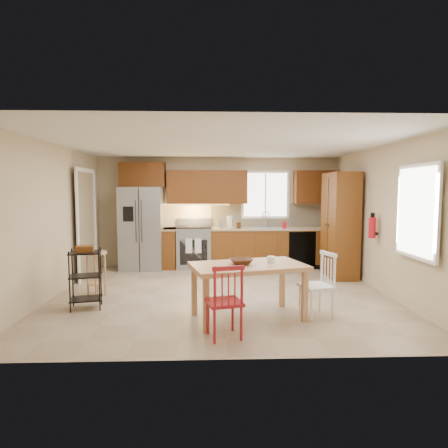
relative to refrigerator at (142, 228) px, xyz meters
The scene contains 33 objects.
floor 2.87m from the refrigerator, 51.34° to the right, with size 5.50×5.50×0.00m, color gray.
ceiling 3.15m from the refrigerator, 51.34° to the right, with size 5.50×5.00×0.02m, color silver.
wall_back 1.77m from the refrigerator, 12.44° to the left, with size 5.50×0.02×2.50m, color #CCB793.
wall_front 4.94m from the refrigerator, 69.82° to the right, with size 5.50×0.02×2.50m, color #CCB793.
wall_left 2.39m from the refrigerator, 116.29° to the right, with size 0.02×5.00×2.50m, color #CCB793.
wall_right 4.94m from the refrigerator, 25.53° to the right, with size 0.02×5.00×2.50m, color #CCB793.
refrigerator is the anchor object (origin of this frame).
range_stove 1.24m from the refrigerator, ahead, with size 0.76×0.63×0.92m, color gray.
base_cabinet_narrow 0.76m from the refrigerator, ahead, with size 0.30×0.60×0.90m, color brown.
base_cabinet_run 3.03m from the refrigerator, ahead, with size 2.92×0.60×0.90m, color brown.
dishwasher 3.59m from the refrigerator, ahead, with size 0.60×0.02×0.78m, color black.
backsplash 3.02m from the refrigerator, ahead, with size 2.92×0.03×0.55m, color beige.
upper_over_fridge 1.21m from the refrigerator, 90.00° to the left, with size 1.00×0.35×0.55m, color #56270E.
upper_left_block 1.73m from the refrigerator, ahead, with size 1.80×0.35×0.75m, color #56270E.
upper_right_block 4.06m from the refrigerator, ahead, with size 1.00×0.35×0.75m, color #56270E.
window_back 2.92m from the refrigerator, ahead, with size 1.12×0.04×1.12m, color white.
sink 2.80m from the refrigerator, ahead, with size 0.62×0.46×0.16m, color gray.
undercab_glow 1.27m from the refrigerator, ahead, with size 1.60×0.30×0.01m, color #FFBF66.
soap_bottle 3.18m from the refrigerator, ahead, with size 0.09×0.09×0.19m, color #B70C19.
paper_towel 1.95m from the refrigerator, ahead, with size 0.12×0.12×0.28m, color white.
canister_steel 1.75m from the refrigerator, ahead, with size 0.11×0.11×0.18m, color gray.
canister_wood 2.15m from the refrigerator, ahead, with size 0.10×0.10×0.14m, color #492513.
pantry 4.23m from the refrigerator, 12.62° to the right, with size 0.50×0.95×2.10m, color brown.
fire_extinguisher 4.76m from the refrigerator, 24.52° to the right, with size 0.12×0.12×0.36m, color #B70C19.
window_right 5.50m from the refrigerator, 36.79° to the right, with size 0.04×1.02×1.32m, color white.
doorway 1.28m from the refrigerator, 139.62° to the right, with size 0.04×0.95×2.10m, color #8C7A59.
dining_table 3.97m from the refrigerator, 59.00° to the right, with size 1.50×0.85×0.73m, color tan, non-canonical shape.
chair_red 4.39m from the refrigerator, 67.37° to the right, with size 0.41×0.41×0.88m, color maroon, non-canonical shape.
chair_white 4.49m from the refrigerator, 48.15° to the right, with size 0.41×0.41×0.88m, color white, non-canonical shape.
table_bowl 3.89m from the refrigerator, 60.19° to the right, with size 0.30×0.30×0.07m, color #492513.
table_jar 4.04m from the refrigerator, 54.30° to the right, with size 0.11×0.11×0.12m, color white.
bar_stool 2.28m from the refrigerator, 99.57° to the right, with size 0.36×0.36×0.74m, color tan, non-canonical shape.
utility_cart 2.92m from the refrigerator, 96.33° to the right, with size 0.44×0.34×0.88m, color black, non-canonical shape.
Camera 1 is at (-0.18, -6.21, 1.73)m, focal length 30.00 mm.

